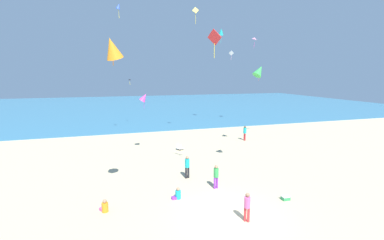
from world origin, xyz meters
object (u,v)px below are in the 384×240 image
at_px(kite_teal, 221,32).
at_px(person_0, 178,195).
at_px(person_1, 245,132).
at_px(person_6, 187,165).
at_px(kite_orange, 112,48).
at_px(kite_blue, 118,6).
at_px(beach_chair_mid_beach, 180,147).
at_px(kite_black, 130,80).
at_px(kite_white, 231,53).
at_px(kite_green, 259,71).
at_px(cooler_box, 286,198).
at_px(kite_magenta, 144,97).
at_px(kite_pink, 255,39).
at_px(kite_yellow, 195,11).
at_px(person_3, 216,175).
at_px(person_2, 247,205).
at_px(kite_red, 214,38).
at_px(person_5, 105,207).

bearing_deg(kite_teal, person_0, -118.23).
height_order(person_1, kite_teal, kite_teal).
height_order(person_6, kite_orange, kite_orange).
relative_size(person_0, kite_blue, 0.48).
bearing_deg(beach_chair_mid_beach, kite_black, 78.18).
height_order(kite_white, kite_green, kite_white).
bearing_deg(cooler_box, beach_chair_mid_beach, 107.65).
bearing_deg(kite_magenta, person_1, 9.63).
xyz_separation_m(person_6, kite_pink, (13.82, 15.69, 11.18)).
xyz_separation_m(person_6, kite_yellow, (3.86, 10.77, 12.89)).
height_order(person_0, person_6, person_6).
bearing_deg(person_1, cooler_box, 72.30).
bearing_deg(kite_orange, person_3, 9.41).
bearing_deg(kite_black, kite_yellow, -53.94).
height_order(person_2, kite_teal, kite_teal).
bearing_deg(kite_green, kite_white, 70.92).
bearing_deg(kite_red, cooler_box, -44.84).
bearing_deg(kite_green, person_6, 179.74).
xyz_separation_m(person_3, person_5, (-6.64, -0.94, -0.64)).
xyz_separation_m(person_5, kite_black, (2.46, 23.01, 6.30)).
distance_m(cooler_box, kite_yellow, 20.59).
distance_m(person_0, person_1, 14.99).
distance_m(kite_magenta, kite_red, 9.47).
xyz_separation_m(kite_white, kite_blue, (-15.64, -7.06, 3.54)).
bearing_deg(kite_blue, person_0, -79.44).
bearing_deg(person_3, kite_magenta, -164.42).
bearing_deg(kite_black, person_3, -79.28).
xyz_separation_m(beach_chair_mid_beach, person_6, (-1.05, -6.69, 0.65)).
height_order(person_1, kite_magenta, kite_magenta).
distance_m(kite_red, kite_white, 22.37).
xyz_separation_m(person_0, kite_red, (2.69, 1.38, 9.06)).
bearing_deg(kite_white, person_6, -122.31).
relative_size(person_6, kite_teal, 0.76).
xyz_separation_m(beach_chair_mid_beach, kite_red, (0.32, -8.03, 9.03)).
xyz_separation_m(kite_yellow, kite_white, (7.83, 7.71, -3.49)).
height_order(person_1, person_2, person_1).
relative_size(person_2, kite_black, 1.75).
xyz_separation_m(person_6, kite_orange, (-4.50, -3.05, 7.42)).
bearing_deg(kite_teal, person_3, -112.91).
relative_size(cooler_box, person_0, 0.67).
height_order(person_6, kite_magenta, kite_magenta).
xyz_separation_m(kite_magenta, kite_white, (13.91, 12.08, 5.14)).
relative_size(person_2, kite_white, 1.12).
xyz_separation_m(kite_red, kite_white, (10.32, 19.82, 1.02)).
height_order(cooler_box, person_6, person_6).
height_order(person_0, person_1, person_1).
bearing_deg(cooler_box, kite_yellow, 92.91).
bearing_deg(kite_white, person_2, -112.82).
bearing_deg(kite_blue, person_6, -70.87).
bearing_deg(kite_yellow, kite_blue, 175.26).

